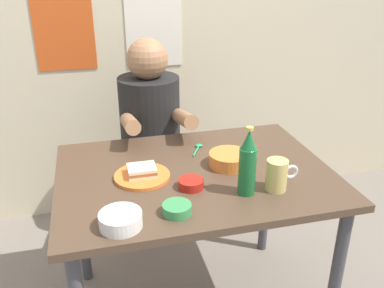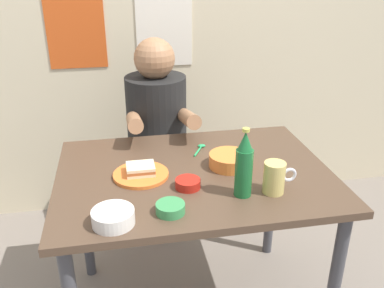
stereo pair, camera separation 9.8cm
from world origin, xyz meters
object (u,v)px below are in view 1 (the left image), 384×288
Objects in this scene: person_seated at (150,116)px; beer_mug at (277,175)px; rice_bowl_white at (121,219)px; beer_bottle at (248,164)px; stool at (153,183)px; plate_orange at (142,177)px; sandwich at (142,171)px; dining_table at (195,191)px.

person_seated reaches higher than beer_mug.
beer_bottle is at bearing 11.75° from rice_bowl_white.
stool is 2.05× the size of plate_orange.
plate_orange is 0.32m from rice_bowl_white.
person_seated reaches higher than rice_bowl_white.
sandwich reaches higher than stool.
rice_bowl_white is (-0.24, -0.92, 0.00)m from person_seated.
stool is 1.05m from rice_bowl_white.
beer_mug is (0.47, -0.21, 0.05)m from plate_orange.
person_seated is at bearing 105.16° from beer_bottle.
person_seated is 5.71× the size of beer_mug.
sandwich is at bearing 156.33° from beer_mug.
stool is 0.77m from sandwich.
stool is at bearing 112.20° from beer_mug.
beer_bottle is at bearing -30.01° from plate_orange.
dining_table is 8.73× the size of beer_mug.
rice_bowl_white reaches higher than dining_table.
person_seated reaches higher than plate_orange.
sandwich is at bearing -101.67° from stool.
plate_orange is at bearing 0.00° from sandwich.
beer_mug is 0.90× the size of rice_bowl_white.
dining_table is 0.37m from beer_mug.
beer_mug is at bearing -39.21° from dining_table.
stool is 3.57× the size of beer_mug.
plate_orange is at bearing 149.99° from beer_bottle.
sandwich is 0.87× the size of beer_mug.
dining_table is 0.46m from rice_bowl_white.
stool is (-0.08, 0.63, -0.30)m from dining_table.
rice_bowl_white is (-0.11, -0.30, 0.02)m from plate_orange.
plate_orange is (-0.22, -0.00, 0.10)m from dining_table.
beer_mug is at bearing -23.67° from sandwich.
dining_table reaches higher than stool.
stool is at bearing 97.66° from dining_table.
beer_mug is 0.48× the size of beer_bottle.
beer_bottle is (0.22, -0.84, 0.51)m from stool.
sandwich is 0.32m from rice_bowl_white.
person_seated is at bearing 75.32° from rice_bowl_white.
sandwich is 0.79× the size of rice_bowl_white.
plate_orange is at bearing -101.67° from stool.
stool is at bearing 78.33° from plate_orange.
dining_table is 0.64m from person_seated.
person_seated is 0.95m from rice_bowl_white.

